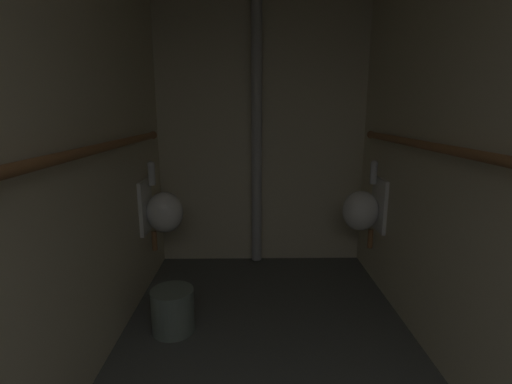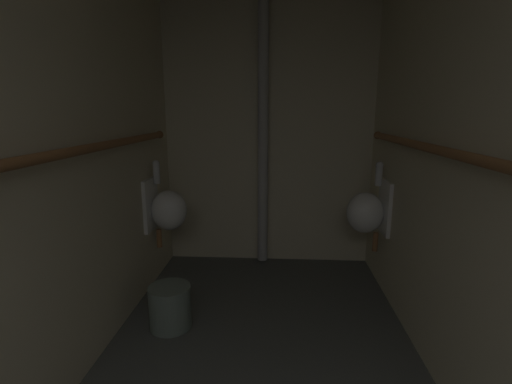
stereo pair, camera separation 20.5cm
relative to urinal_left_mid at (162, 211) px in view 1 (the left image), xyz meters
name	(u,v)px [view 1 (the left image)]	position (x,y,z in m)	size (l,w,h in m)	color
wall_left	(44,165)	(-0.18, -1.32, 0.58)	(0.06, 3.95, 2.50)	beige
wall_right	(501,164)	(1.86, -1.32, 0.58)	(0.06, 3.95, 2.50)	beige
wall_back	(261,135)	(0.84, 0.62, 0.58)	(2.09, 0.06, 2.50)	beige
urinal_left_mid	(162,211)	(0.00, 0.00, 0.00)	(0.32, 0.30, 0.76)	white
urinal_right_mid	(363,209)	(1.68, 0.03, 0.00)	(0.32, 0.30, 0.76)	white
supply_pipe_left	(61,158)	(-0.09, -1.35, 0.61)	(0.06, 3.16, 0.06)	#936038
supply_pipe_right	(481,156)	(1.77, -1.32, 0.61)	(0.06, 3.15, 0.06)	#936038
standpipe_back_wall	(257,136)	(0.79, 0.51, 0.58)	(0.10, 0.10, 2.45)	#B2B2B2
waste_bin	(173,310)	(0.20, -0.66, -0.52)	(0.29, 0.29, 0.30)	slate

